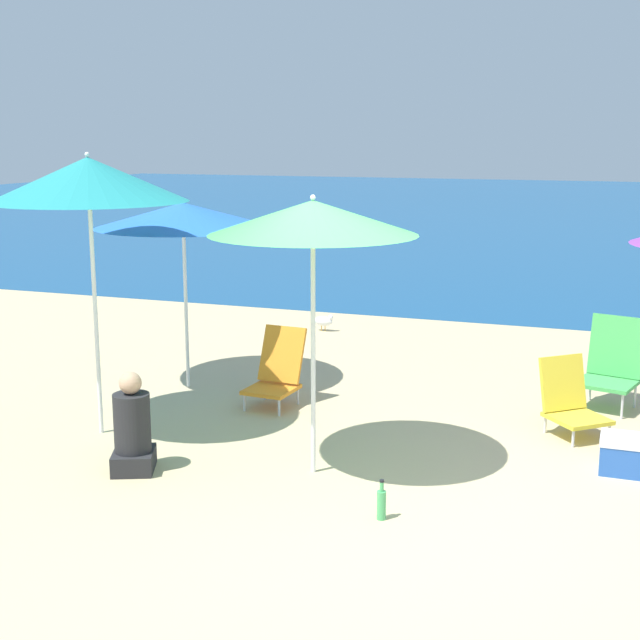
{
  "coord_description": "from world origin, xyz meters",
  "views": [
    {
      "loc": [
        1.51,
        -5.69,
        2.58
      ],
      "look_at": [
        -1.07,
        1.41,
        1.0
      ],
      "focal_mm": 50.0,
      "sensor_mm": 36.0,
      "label": 1
    }
  ],
  "objects_px": {
    "beach_umbrella_teal": "(88,180)",
    "water_bottle": "(381,504)",
    "beach_chair_green": "(612,364)",
    "beach_umbrella_green": "(313,218)",
    "seagull": "(324,321)",
    "beach_umbrella_blue": "(183,215)",
    "beach_chair_yellow": "(570,401)",
    "cooler_box": "(630,455)",
    "beach_chair_orange": "(277,371)",
    "person_seated_near": "(133,431)"
  },
  "relations": [
    {
      "from": "beach_umbrella_teal",
      "to": "beach_chair_orange",
      "type": "relative_size",
      "value": 3.29
    },
    {
      "from": "beach_umbrella_green",
      "to": "person_seated_near",
      "type": "xyz_separation_m",
      "value": [
        -1.33,
        -0.45,
        -1.65
      ]
    },
    {
      "from": "beach_chair_green",
      "to": "person_seated_near",
      "type": "bearing_deg",
      "value": -124.1
    },
    {
      "from": "beach_chair_orange",
      "to": "water_bottle",
      "type": "height_order",
      "value": "beach_chair_orange"
    },
    {
      "from": "beach_umbrella_green",
      "to": "beach_chair_green",
      "type": "xyz_separation_m",
      "value": [
        2.1,
        2.59,
        -1.56
      ]
    },
    {
      "from": "person_seated_near",
      "to": "water_bottle",
      "type": "height_order",
      "value": "person_seated_near"
    },
    {
      "from": "beach_chair_orange",
      "to": "person_seated_near",
      "type": "height_order",
      "value": "person_seated_near"
    },
    {
      "from": "beach_umbrella_green",
      "to": "beach_chair_orange",
      "type": "relative_size",
      "value": 2.9
    },
    {
      "from": "beach_umbrella_blue",
      "to": "beach_chair_orange",
      "type": "bearing_deg",
      "value": -12.95
    },
    {
      "from": "beach_umbrella_teal",
      "to": "beach_chair_yellow",
      "type": "relative_size",
      "value": 3.53
    },
    {
      "from": "beach_chair_green",
      "to": "water_bottle",
      "type": "relative_size",
      "value": 3.02
    },
    {
      "from": "beach_chair_orange",
      "to": "seagull",
      "type": "relative_size",
      "value": 2.75
    },
    {
      "from": "person_seated_near",
      "to": "beach_chair_yellow",
      "type": "bearing_deg",
      "value": 9.96
    },
    {
      "from": "beach_chair_green",
      "to": "cooler_box",
      "type": "relative_size",
      "value": 1.92
    },
    {
      "from": "beach_umbrella_teal",
      "to": "beach_chair_green",
      "type": "xyz_separation_m",
      "value": [
        4.18,
        2.35,
        -1.79
      ]
    },
    {
      "from": "cooler_box",
      "to": "water_bottle",
      "type": "bearing_deg",
      "value": -136.86
    },
    {
      "from": "beach_umbrella_blue",
      "to": "seagull",
      "type": "relative_size",
      "value": 7.25
    },
    {
      "from": "beach_chair_orange",
      "to": "beach_chair_yellow",
      "type": "height_order",
      "value": "beach_chair_orange"
    },
    {
      "from": "beach_umbrella_green",
      "to": "person_seated_near",
      "type": "bearing_deg",
      "value": -161.41
    },
    {
      "from": "beach_umbrella_blue",
      "to": "beach_chair_green",
      "type": "height_order",
      "value": "beach_umbrella_blue"
    },
    {
      "from": "beach_umbrella_blue",
      "to": "beach_chair_green",
      "type": "xyz_separation_m",
      "value": [
        4.16,
        0.79,
        -1.36
      ]
    },
    {
      "from": "beach_umbrella_blue",
      "to": "water_bottle",
      "type": "height_order",
      "value": "beach_umbrella_blue"
    },
    {
      "from": "cooler_box",
      "to": "seagull",
      "type": "height_order",
      "value": "cooler_box"
    },
    {
      "from": "seagull",
      "to": "beach_chair_yellow",
      "type": "bearing_deg",
      "value": -42.81
    },
    {
      "from": "beach_umbrella_green",
      "to": "water_bottle",
      "type": "distance_m",
      "value": 2.11
    },
    {
      "from": "beach_umbrella_green",
      "to": "beach_chair_orange",
      "type": "bearing_deg",
      "value": 121.53
    },
    {
      "from": "beach_chair_yellow",
      "to": "beach_chair_green",
      "type": "xyz_separation_m",
      "value": [
        0.3,
        0.97,
        0.12
      ]
    },
    {
      "from": "beach_umbrella_blue",
      "to": "beach_umbrella_green",
      "type": "height_order",
      "value": "beach_umbrella_green"
    },
    {
      "from": "beach_chair_yellow",
      "to": "water_bottle",
      "type": "distance_m",
      "value": 2.52
    },
    {
      "from": "water_bottle",
      "to": "seagull",
      "type": "bearing_deg",
      "value": 113.49
    },
    {
      "from": "beach_umbrella_teal",
      "to": "beach_chair_orange",
      "type": "bearing_deg",
      "value": 48.96
    },
    {
      "from": "beach_chair_orange",
      "to": "person_seated_near",
      "type": "bearing_deg",
      "value": -96.62
    },
    {
      "from": "beach_umbrella_green",
      "to": "seagull",
      "type": "xyz_separation_m",
      "value": [
        -1.63,
        4.79,
        -1.84
      ]
    },
    {
      "from": "beach_umbrella_blue",
      "to": "beach_umbrella_green",
      "type": "distance_m",
      "value": 2.74
    },
    {
      "from": "beach_chair_yellow",
      "to": "cooler_box",
      "type": "distance_m",
      "value": 0.97
    },
    {
      "from": "beach_umbrella_blue",
      "to": "beach_chair_green",
      "type": "relative_size",
      "value": 2.25
    },
    {
      "from": "beach_umbrella_green",
      "to": "seagull",
      "type": "relative_size",
      "value": 7.98
    },
    {
      "from": "beach_umbrella_green",
      "to": "beach_chair_orange",
      "type": "xyz_separation_m",
      "value": [
        -0.95,
        1.54,
        -1.64
      ]
    },
    {
      "from": "beach_umbrella_teal",
      "to": "person_seated_near",
      "type": "distance_m",
      "value": 2.14
    },
    {
      "from": "beach_umbrella_teal",
      "to": "beach_chair_yellow",
      "type": "distance_m",
      "value": 4.54
    },
    {
      "from": "beach_umbrella_green",
      "to": "beach_umbrella_teal",
      "type": "distance_m",
      "value": 2.11
    },
    {
      "from": "beach_umbrella_green",
      "to": "beach_umbrella_teal",
      "type": "height_order",
      "value": "beach_umbrella_teal"
    },
    {
      "from": "beach_chair_yellow",
      "to": "water_bottle",
      "type": "height_order",
      "value": "beach_chair_yellow"
    },
    {
      "from": "water_bottle",
      "to": "beach_chair_green",
      "type": "bearing_deg",
      "value": 67.34
    },
    {
      "from": "beach_umbrella_teal",
      "to": "water_bottle",
      "type": "relative_size",
      "value": 8.52
    },
    {
      "from": "water_bottle",
      "to": "cooler_box",
      "type": "distance_m",
      "value": 2.16
    },
    {
      "from": "beach_chair_yellow",
      "to": "cooler_box",
      "type": "xyz_separation_m",
      "value": [
        0.52,
        -0.81,
        -0.15
      ]
    },
    {
      "from": "beach_umbrella_green",
      "to": "beach_chair_yellow",
      "type": "bearing_deg",
      "value": 42.13
    },
    {
      "from": "beach_umbrella_green",
      "to": "beach_chair_green",
      "type": "height_order",
      "value": "beach_umbrella_green"
    },
    {
      "from": "person_seated_near",
      "to": "water_bottle",
      "type": "distance_m",
      "value": 2.09
    }
  ]
}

